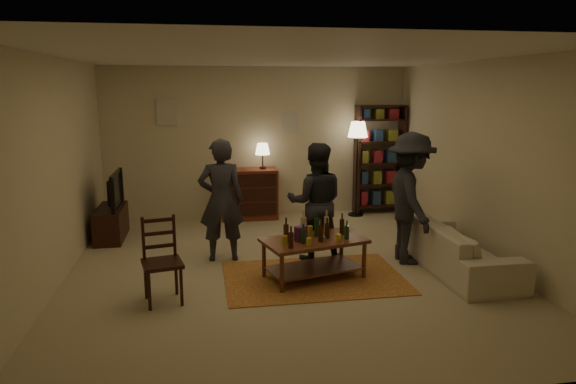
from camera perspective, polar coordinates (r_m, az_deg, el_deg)
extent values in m
plane|color=#C6B793|center=(6.79, -0.39, -8.50)|extent=(6.00, 6.00, 0.00)
plane|color=beige|center=(9.41, -3.37, 5.54)|extent=(5.50, 0.00, 5.50)
plane|color=beige|center=(6.60, -24.68, 1.96)|extent=(0.00, 6.00, 6.00)
plane|color=beige|center=(7.41, 21.11, 3.18)|extent=(0.00, 6.00, 6.00)
plane|color=beige|center=(3.59, 7.36, -4.33)|extent=(5.50, 0.00, 5.50)
plane|color=white|center=(6.40, -0.42, 14.87)|extent=(6.00, 6.00, 0.00)
cube|color=beige|center=(9.31, -13.34, 8.59)|extent=(0.35, 0.03, 0.45)
cube|color=beige|center=(9.44, 0.27, 7.72)|extent=(0.30, 0.03, 0.40)
cube|color=#9B4121|center=(6.48, 2.87, -9.46)|extent=(2.20, 1.50, 0.01)
cube|color=brown|center=(6.33, 2.91, -5.42)|extent=(1.36, 0.96, 0.04)
cube|color=brown|center=(6.44, 2.88, -8.39)|extent=(1.24, 0.84, 0.02)
cylinder|color=brown|center=(5.95, -0.70, -9.10)|extent=(0.05, 0.05, 0.46)
cylinder|color=brown|center=(6.45, 8.45, -7.56)|extent=(0.05, 0.05, 0.46)
cylinder|color=brown|center=(6.43, -2.70, -7.52)|extent=(0.05, 0.05, 0.46)
cylinder|color=brown|center=(6.89, 5.96, -6.24)|extent=(0.05, 0.05, 0.46)
cylinder|color=gold|center=(6.12, -0.37, -5.33)|extent=(0.07, 0.07, 0.10)
cylinder|color=gold|center=(6.06, 2.34, -5.54)|extent=(0.07, 0.07, 0.09)
cylinder|color=gold|center=(6.50, 2.46, -4.26)|extent=(0.07, 0.07, 0.11)
cylinder|color=gold|center=(6.23, 5.64, -5.10)|extent=(0.07, 0.07, 0.09)
cube|color=#662D7D|center=(6.24, 1.36, -4.61)|extent=(0.17, 0.15, 0.18)
cylinder|color=gray|center=(6.36, 3.96, -5.05)|extent=(0.12, 0.12, 0.02)
cube|color=black|center=(5.80, -13.80, -7.73)|extent=(0.49, 0.49, 0.04)
cylinder|color=black|center=(5.70, -15.16, -10.58)|extent=(0.04, 0.04, 0.44)
cylinder|color=black|center=(5.74, -11.76, -10.26)|extent=(0.04, 0.04, 0.44)
cylinder|color=black|center=(6.02, -15.53, -9.42)|extent=(0.04, 0.04, 0.44)
cylinder|color=black|center=(6.05, -12.32, -9.13)|extent=(0.04, 0.04, 0.44)
cube|color=black|center=(5.88, -14.15, -4.75)|extent=(0.34, 0.10, 0.50)
cube|color=black|center=(8.48, -19.04, -3.29)|extent=(0.40, 1.00, 0.50)
imported|color=black|center=(8.37, -19.14, 0.21)|extent=(0.13, 0.97, 0.56)
cube|color=maroon|center=(9.25, -4.34, -0.22)|extent=(1.00, 0.48, 0.90)
cube|color=black|center=(9.06, -4.17, -1.96)|extent=(0.92, 0.02, 0.22)
cube|color=black|center=(9.00, -4.19, -0.35)|extent=(0.92, 0.02, 0.22)
cube|color=black|center=(8.95, -4.22, 1.28)|extent=(0.92, 0.02, 0.22)
cylinder|color=black|center=(9.19, -2.83, 2.71)|extent=(0.12, 0.12, 0.04)
cylinder|color=black|center=(9.17, -2.84, 3.51)|extent=(0.02, 0.02, 0.22)
cone|color=#FFE5B2|center=(9.15, -2.85, 4.81)|extent=(0.26, 0.26, 0.20)
cube|color=black|center=(9.61, 7.68, 3.48)|extent=(0.04, 0.34, 2.00)
cube|color=black|center=(9.90, 12.44, 3.55)|extent=(0.04, 0.34, 2.00)
cube|color=black|center=(9.90, 9.92, -1.36)|extent=(0.90, 0.34, 0.03)
cube|color=black|center=(9.82, 10.00, 0.92)|extent=(0.90, 0.34, 0.03)
cube|color=black|center=(9.75, 10.08, 3.23)|extent=(0.90, 0.34, 0.03)
cube|color=black|center=(9.70, 10.17, 5.57)|extent=(0.90, 0.34, 0.03)
cube|color=black|center=(9.67, 10.25, 7.92)|extent=(0.90, 0.34, 0.03)
cube|color=black|center=(9.66, 10.31, 9.40)|extent=(0.90, 0.34, 0.03)
cube|color=maroon|center=(9.77, 8.29, -0.60)|extent=(0.12, 0.22, 0.26)
cube|color=navy|center=(9.85, 9.68, -0.55)|extent=(0.15, 0.22, 0.26)
cube|color=olive|center=(9.94, 11.15, -0.49)|extent=(0.18, 0.22, 0.26)
cube|color=navy|center=(9.70, 8.36, 1.65)|extent=(0.12, 0.22, 0.24)
cube|color=olive|center=(9.78, 9.75, 1.69)|extent=(0.15, 0.22, 0.24)
cube|color=maroon|center=(9.87, 11.23, 1.72)|extent=(0.18, 0.22, 0.24)
cube|color=olive|center=(9.64, 8.43, 3.94)|extent=(0.12, 0.22, 0.22)
cube|color=maroon|center=(9.72, 9.83, 3.95)|extent=(0.15, 0.22, 0.22)
cube|color=navy|center=(9.81, 11.32, 3.97)|extent=(0.18, 0.22, 0.22)
cube|color=maroon|center=(9.60, 8.50, 6.24)|extent=(0.12, 0.22, 0.20)
cube|color=navy|center=(9.68, 9.91, 6.24)|extent=(0.15, 0.22, 0.20)
cube|color=olive|center=(9.77, 11.41, 6.24)|extent=(0.18, 0.22, 0.20)
cube|color=navy|center=(9.57, 8.57, 8.57)|extent=(0.12, 0.22, 0.18)
cube|color=olive|center=(9.65, 9.99, 8.55)|extent=(0.15, 0.22, 0.18)
cube|color=maroon|center=(9.74, 11.50, 8.52)|extent=(0.18, 0.22, 0.18)
cylinder|color=black|center=(9.61, 7.52, -2.49)|extent=(0.28, 0.28, 0.03)
cylinder|color=black|center=(9.46, 7.64, 1.95)|extent=(0.03, 0.03, 1.54)
cone|color=#FFE5B2|center=(9.36, 7.77, 6.91)|extent=(0.36, 0.36, 0.28)
imported|color=beige|center=(7.02, 18.27, -5.81)|extent=(0.81, 2.08, 0.61)
imported|color=#2A2A32|center=(6.97, -7.44, -0.93)|extent=(0.62, 0.41, 1.67)
imported|color=#222429|center=(6.94, 3.09, -1.14)|extent=(0.88, 0.74, 1.61)
imported|color=#222229|center=(7.02, 13.43, -0.69)|extent=(0.74, 1.19, 1.76)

